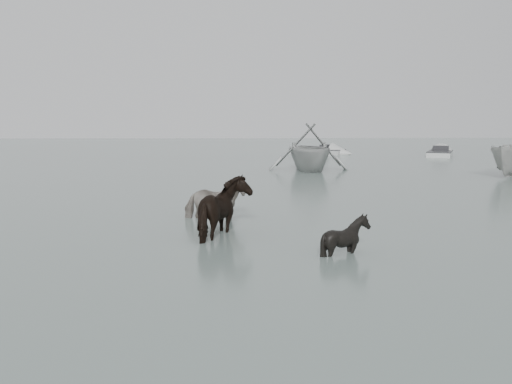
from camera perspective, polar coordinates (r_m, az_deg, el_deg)
ground at (r=12.82m, az=2.37°, el=-4.82°), size 140.00×140.00×0.00m
pony_pinto at (r=15.51m, az=-4.17°, el=-0.13°), size 1.68×0.83×1.38m
pony_dark at (r=13.16m, az=-2.96°, el=-0.81°), size 1.59×1.80×1.68m
pony_black at (r=11.60m, az=8.98°, el=-3.42°), size 1.17×1.09×1.10m
rowboat_trail at (r=30.09m, az=5.38°, el=4.63°), size 4.64×5.28×2.63m
skiff_port at (r=43.91m, az=17.94°, el=3.91°), size 3.63×5.55×0.75m
skiff_mid at (r=45.03m, az=6.13°, el=4.29°), size 5.75×4.58×0.75m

